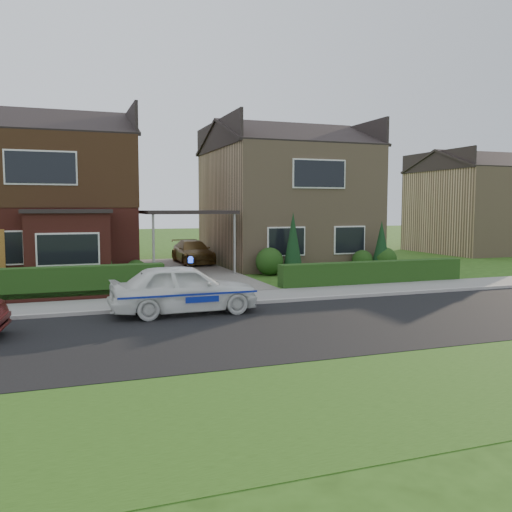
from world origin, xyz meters
name	(u,v)px	position (x,y,z in m)	size (l,w,h in m)	color
ground	(285,326)	(0.00, 0.00, 0.00)	(120.00, 120.00, 0.00)	#264913
road	(285,326)	(0.00, 0.00, 0.00)	(60.00, 6.00, 0.02)	black
kerb	(246,303)	(0.00, 3.05, 0.06)	(60.00, 0.16, 0.12)	#9E9993
sidewalk	(235,298)	(0.00, 4.10, 0.05)	(60.00, 2.00, 0.10)	slate
grass_verge	(406,391)	(0.00, -5.00, 0.00)	(60.00, 4.00, 0.01)	#264913
driveway	(188,273)	(0.00, 11.00, 0.06)	(3.80, 12.00, 0.12)	#666059
house_left	(45,187)	(-5.78, 13.90, 3.81)	(7.50, 9.53, 7.25)	maroon
house_right	(285,193)	(5.80, 13.99, 3.66)	(7.50, 8.06, 7.25)	#987C5D
carport_link	(188,213)	(0.00, 10.95, 2.66)	(3.80, 3.00, 2.77)	black
dwarf_wall	(40,298)	(-5.80, 5.30, 0.18)	(7.70, 0.25, 0.36)	maroon
hedge_left	(41,303)	(-5.80, 5.45, 0.00)	(7.50, 0.55, 0.90)	#183812
hedge_right	(373,285)	(5.80, 5.35, 0.00)	(7.50, 0.55, 0.80)	#183812
shrub_left_mid	(95,266)	(-4.00, 9.30, 0.66)	(1.32, 1.32, 1.32)	#183812
shrub_left_near	(136,270)	(-2.40, 9.60, 0.42)	(0.84, 0.84, 0.84)	#183812
shrub_right_near	(270,261)	(3.20, 9.40, 0.60)	(1.20, 1.20, 1.20)	#183812
shrub_right_mid	(362,260)	(7.80, 9.50, 0.48)	(0.96, 0.96, 0.96)	#183812
shrub_right_far	(385,259)	(8.80, 9.20, 0.54)	(1.08, 1.08, 1.08)	#183812
conifer_a	(293,245)	(4.20, 9.20, 1.30)	(0.90, 0.90, 2.60)	black
conifer_b	(381,247)	(8.60, 9.20, 1.10)	(0.90, 0.90, 2.20)	black
neighbour_right	(476,212)	(20.00, 16.00, 2.60)	(6.50, 7.00, 5.20)	#987C5D
police_car	(184,289)	(-2.02, 2.40, 0.69)	(3.70, 4.04, 1.54)	white
driveway_car	(193,252)	(1.00, 14.40, 0.68)	(1.58, 3.88, 1.13)	brown
potted_plant_b	(7,284)	(-6.88, 7.32, 0.38)	(0.33, 0.42, 0.76)	gray
potted_plant_c	(95,284)	(-4.15, 6.00, 0.43)	(0.48, 0.48, 0.86)	gray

